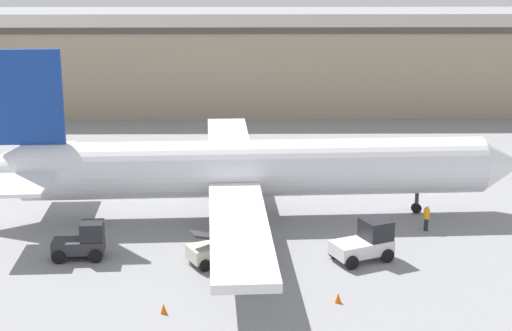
% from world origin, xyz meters
% --- Properties ---
extents(ground_plane, '(400.00, 400.00, 0.00)m').
position_xyz_m(ground_plane, '(0.00, 0.00, 0.00)').
color(ground_plane, gray).
extents(terminal_building, '(91.49, 16.74, 10.06)m').
position_xyz_m(terminal_building, '(-9.58, 40.11, 5.04)').
color(terminal_building, gray).
rests_on(terminal_building, ground_plane).
extents(airplane, '(39.37, 36.88, 11.85)m').
position_xyz_m(airplane, '(-0.96, -0.05, 3.48)').
color(airplane, white).
rests_on(airplane, ground_plane).
extents(ground_crew_worker, '(0.39, 0.39, 1.77)m').
position_xyz_m(ground_crew_worker, '(11.32, -3.04, 0.94)').
color(ground_crew_worker, '#1E2338').
rests_on(ground_crew_worker, ground_plane).
extents(baggage_tug, '(4.03, 3.36, 2.43)m').
position_xyz_m(baggage_tug, '(6.56, -7.96, 1.13)').
color(baggage_tug, silver).
rests_on(baggage_tug, ground_plane).
extents(belt_loader_truck, '(3.89, 3.22, 2.38)m').
position_xyz_m(belt_loader_truck, '(-2.14, -8.21, 1.12)').
color(belt_loader_truck, beige).
rests_on(belt_loader_truck, ground_plane).
extents(pushback_tug, '(3.19, 1.96, 2.31)m').
position_xyz_m(pushback_tug, '(-10.58, -7.60, 1.06)').
color(pushback_tug, '#2D2D33').
rests_on(pushback_tug, ground_plane).
extents(safety_cone_near, '(0.36, 0.36, 0.55)m').
position_xyz_m(safety_cone_near, '(-4.94, -15.14, 0.28)').
color(safety_cone_near, '#EF590F').
rests_on(safety_cone_near, ground_plane).
extents(safety_cone_far, '(0.36, 0.36, 0.55)m').
position_xyz_m(safety_cone_far, '(4.22, -13.96, 0.28)').
color(safety_cone_far, '#EF590F').
rests_on(safety_cone_far, ground_plane).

